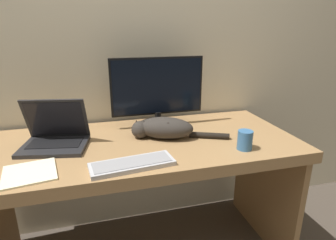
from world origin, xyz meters
The scene contains 8 objects.
wall_back centered at (0.00, 0.79, 1.30)m, with size 6.40×0.06×2.60m.
desk centered at (0.00, 0.37, 0.61)m, with size 1.65×0.73×0.76m.
monitor centered at (0.14, 0.58, 0.97)m, with size 0.55×0.22×0.41m.
laptop centered at (-0.43, 0.41, 0.81)m, with size 0.35×0.29×0.24m.
external_keyboard centered at (-0.09, 0.10, 0.77)m, with size 0.38×0.17×0.02m.
cat centered at (0.12, 0.38, 0.82)m, with size 0.51×0.26×0.11m.
coffee_mug centered at (0.47, 0.13, 0.81)m, with size 0.07×0.07×0.10m.
paper_notepad centered at (-0.51, 0.14, 0.77)m, with size 0.24×0.24×0.01m.
Camera 1 is at (-0.22, -1.00, 1.34)m, focal length 30.00 mm.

